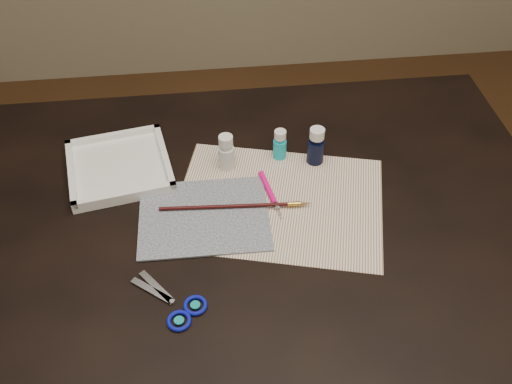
{
  "coord_description": "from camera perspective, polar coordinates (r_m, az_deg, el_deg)",
  "views": [
    {
      "loc": [
        -0.1,
        -0.84,
        1.63
      ],
      "look_at": [
        0.0,
        0.0,
        0.8
      ],
      "focal_mm": 40.0,
      "sensor_mm": 36.0,
      "label": 1
    }
  ],
  "objects": [
    {
      "name": "paint_bottle_white",
      "position": [
        1.29,
        -2.99,
        3.99
      ],
      "size": [
        0.04,
        0.04,
        0.09
      ],
      "primitive_type": "cylinder",
      "rotation": [
        0.0,
        0.0,
        -0.17
      ],
      "color": "silver",
      "rests_on": "table"
    },
    {
      "name": "paper",
      "position": [
        1.23,
        2.36,
        -1.02
      ],
      "size": [
        0.51,
        0.43,
        0.0
      ],
      "primitive_type": "cube",
      "rotation": [
        0.0,
        0.0,
        -0.26
      ],
      "color": "white",
      "rests_on": "table"
    },
    {
      "name": "canvas",
      "position": [
        1.2,
        -5.22,
        -2.41
      ],
      "size": [
        0.27,
        0.22,
        0.0
      ],
      "primitive_type": "cube",
      "rotation": [
        0.0,
        0.0,
        -0.01
      ],
      "color": "black",
      "rests_on": "paper"
    },
    {
      "name": "palette_tray",
      "position": [
        1.33,
        -13.53,
        2.54
      ],
      "size": [
        0.26,
        0.26,
        0.03
      ],
      "primitive_type": "cube",
      "rotation": [
        0.0,
        0.0,
        0.18
      ],
      "color": "white",
      "rests_on": "table"
    },
    {
      "name": "paint_bottle_cyan",
      "position": [
        1.32,
        2.4,
        4.78
      ],
      "size": [
        0.04,
        0.04,
        0.08
      ],
      "primitive_type": "cylinder",
      "rotation": [
        0.0,
        0.0,
        -0.43
      ],
      "color": "#14B8CB",
      "rests_on": "table"
    },
    {
      "name": "paintbrush",
      "position": [
        1.21,
        -1.97,
        -1.41
      ],
      "size": [
        0.33,
        0.03,
        0.01
      ],
      "primitive_type": null,
      "rotation": [
        0.0,
        0.0,
        -0.06
      ],
      "color": "black",
      "rests_on": "canvas"
    },
    {
      "name": "craft_knife",
      "position": [
        1.24,
        1.53,
        -0.31
      ],
      "size": [
        0.04,
        0.15,
        0.01
      ],
      "primitive_type": null,
      "rotation": [
        0.0,
        0.0,
        -1.39
      ],
      "color": "#FF0881",
      "rests_on": "paper"
    },
    {
      "name": "table",
      "position": [
        1.51,
        0.0,
        -11.58
      ],
      "size": [
        1.3,
        0.9,
        0.75
      ],
      "primitive_type": "cube",
      "color": "black",
      "rests_on": "ground"
    },
    {
      "name": "paint_bottle_navy",
      "position": [
        1.31,
        6.02,
        4.61
      ],
      "size": [
        0.04,
        0.04,
        0.09
      ],
      "primitive_type": "cylinder",
      "rotation": [
        0.0,
        0.0,
        -0.05
      ],
      "color": "black",
      "rests_on": "table"
    },
    {
      "name": "scissors",
      "position": [
        1.08,
        -9.22,
        -10.57
      ],
      "size": [
        0.19,
        0.18,
        0.01
      ],
      "primitive_type": null,
      "rotation": [
        0.0,
        0.0,
        2.47
      ],
      "color": "silver",
      "rests_on": "table"
    },
    {
      "name": "ground",
      "position": [
        1.84,
        0.0,
        -18.28
      ],
      "size": [
        3.5,
        3.5,
        0.02
      ],
      "primitive_type": "cube",
      "color": "#422614",
      "rests_on": "ground"
    }
  ]
}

